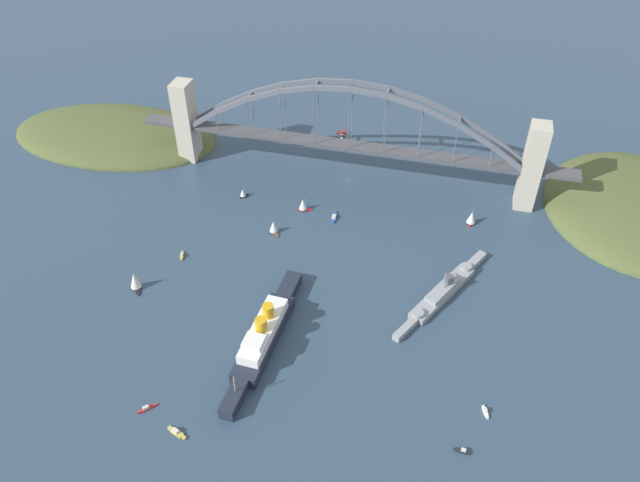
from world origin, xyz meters
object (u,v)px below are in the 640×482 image
at_px(small_boat_2, 485,412).
at_px(small_boat_9, 243,193).
at_px(small_boat_4, 176,432).
at_px(naval_cruiser, 443,291).
at_px(small_boat_3, 147,408).
at_px(small_boat_10, 334,217).
at_px(small_boat_5, 273,227).
at_px(small_boat_7, 303,204).
at_px(ocean_liner, 264,334).
at_px(small_boat_1, 135,281).
at_px(small_boat_8, 462,451).
at_px(small_boat_0, 471,218).
at_px(seaplane_taxiing_near_bridge, 342,134).
at_px(harbor_arch_bridge, 350,140).
at_px(small_boat_6, 182,256).

bearing_deg(small_boat_2, small_boat_9, -38.70).
bearing_deg(small_boat_4, naval_cruiser, -132.07).
xyz_separation_m(small_boat_3, small_boat_10, (-49.65, -160.78, 0.08)).
xyz_separation_m(small_boat_5, small_boat_7, (-11.30, -26.86, -0.02)).
xyz_separation_m(ocean_liner, small_boat_1, (81.39, -19.25, 0.20)).
xyz_separation_m(small_boat_8, small_boat_10, (91.84, -146.82, -0.02)).
bearing_deg(naval_cruiser, small_boat_9, -23.48).
bearing_deg(small_boat_7, small_boat_8, 127.00).
xyz_separation_m(small_boat_0, small_boat_3, (134.20, 176.66, -4.14)).
relative_size(small_boat_5, small_boat_9, 1.39).
xyz_separation_m(small_boat_4, small_boat_10, (-31.16, -169.02, 0.06)).
relative_size(ocean_liner, small_boat_3, 12.98).
bearing_deg(small_boat_4, small_boat_0, -122.04).
distance_m(small_boat_3, small_boat_7, 166.71).
xyz_separation_m(seaplane_taxiing_near_bridge, small_boat_5, (14.61, 124.67, 2.14)).
relative_size(naval_cruiser, small_boat_2, 11.59).
xyz_separation_m(harbor_arch_bridge, small_boat_1, (91.08, 134.69, -25.36)).
relative_size(seaplane_taxiing_near_bridge, small_boat_0, 0.86).
xyz_separation_m(small_boat_0, small_boat_10, (84.56, 15.88, -4.07)).
distance_m(small_boat_3, small_boat_10, 168.27).
xyz_separation_m(small_boat_6, small_boat_9, (-14.31, -66.17, 2.28)).
xyz_separation_m(naval_cruiser, small_boat_10, (74.09, -52.40, -1.95)).
height_order(harbor_arch_bridge, small_boat_10, harbor_arch_bridge).
relative_size(small_boat_3, small_boat_4, 0.73).
bearing_deg(small_boat_0, small_boat_6, 24.58).
bearing_deg(small_boat_0, naval_cruiser, 81.29).
xyz_separation_m(seaplane_taxiing_near_bridge, small_boat_7, (3.31, 97.81, 2.11)).
bearing_deg(small_boat_1, small_boat_4, 127.28).
bearing_deg(ocean_liner, small_boat_7, -84.32).
xyz_separation_m(small_boat_1, small_boat_4, (-60.47, 79.44, -5.00)).
xyz_separation_m(small_boat_0, small_boat_4, (115.72, 184.89, -4.13)).
distance_m(small_boat_5, small_boat_10, 40.37).
distance_m(harbor_arch_bridge, naval_cruiser, 126.03).
bearing_deg(small_boat_0, small_boat_9, 3.20).
xyz_separation_m(ocean_liner, small_boat_7, (11.17, -112.31, -1.15)).
bearing_deg(small_boat_8, small_boat_2, -110.76).
bearing_deg(small_boat_3, small_boat_10, -107.16).
bearing_deg(small_boat_2, ocean_liner, -7.88).
xyz_separation_m(harbor_arch_bridge, small_boat_2, (-100.99, 169.26, -30.29)).
height_order(small_boat_2, small_boat_10, small_boat_10).
height_order(ocean_liner, small_boat_3, ocean_liner).
distance_m(seaplane_taxiing_near_bridge, small_boat_0, 133.57).
bearing_deg(small_boat_7, small_boat_1, 52.96).
distance_m(small_boat_0, small_boat_3, 221.89).
height_order(ocean_liner, small_boat_4, ocean_liner).
distance_m(small_boat_2, small_boat_4, 139.03).
distance_m(small_boat_6, small_boat_9, 67.74).
distance_m(small_boat_5, small_boat_6, 57.70).
distance_m(small_boat_4, small_boat_7, 172.80).
relative_size(small_boat_7, small_boat_10, 0.77).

